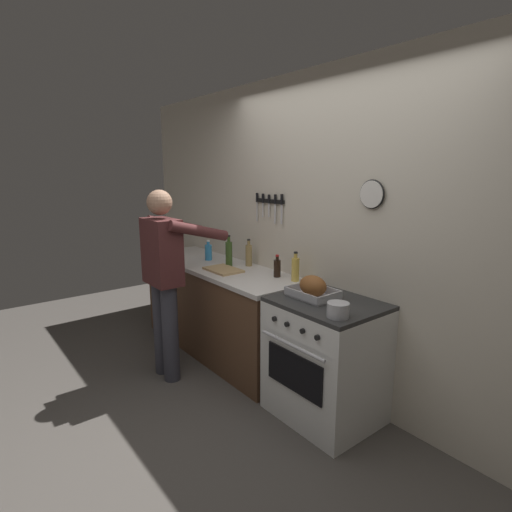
% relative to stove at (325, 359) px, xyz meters
% --- Properties ---
extents(ground_plane, '(8.00, 8.00, 0.00)m').
position_rel_stove_xyz_m(ground_plane, '(-0.22, -0.99, -0.45)').
color(ground_plane, '#4C4742').
extents(wall_back, '(6.00, 0.13, 2.60)m').
position_rel_stove_xyz_m(wall_back, '(-0.22, 0.36, 0.85)').
color(wall_back, beige).
rests_on(wall_back, ground).
extents(counter_block, '(2.03, 0.65, 0.90)m').
position_rel_stove_xyz_m(counter_block, '(-1.42, 0.00, 0.00)').
color(counter_block, brown).
rests_on(counter_block, ground).
extents(stove, '(0.76, 0.67, 0.90)m').
position_rel_stove_xyz_m(stove, '(0.00, 0.00, 0.00)').
color(stove, white).
rests_on(stove, ground).
extents(person_cook, '(0.51, 0.63, 1.66)m').
position_rel_stove_xyz_m(person_cook, '(-1.28, -0.64, 0.50)').
color(person_cook, '#383842').
rests_on(person_cook, ground).
extents(roasting_pan, '(0.35, 0.26, 0.17)m').
position_rel_stove_xyz_m(roasting_pan, '(-0.13, -0.02, 0.52)').
color(roasting_pan, '#B7B7BC').
rests_on(roasting_pan, stove).
extents(saucepan, '(0.14, 0.14, 0.10)m').
position_rel_stove_xyz_m(saucepan, '(0.25, -0.18, 0.50)').
color(saucepan, '#B7B7BC').
rests_on(saucepan, stove).
extents(cutting_board, '(0.36, 0.24, 0.02)m').
position_rel_stove_xyz_m(cutting_board, '(-1.20, -0.09, 0.46)').
color(cutting_board, tan).
rests_on(cutting_board, counter_block).
extents(bottle_olive_oil, '(0.07, 0.07, 0.31)m').
position_rel_stove_xyz_m(bottle_olive_oil, '(-1.32, 0.05, 0.58)').
color(bottle_olive_oil, '#385623').
rests_on(bottle_olive_oil, counter_block).
extents(bottle_cooking_oil, '(0.07, 0.07, 0.25)m').
position_rel_stove_xyz_m(bottle_cooking_oil, '(-0.53, 0.19, 0.56)').
color(bottle_cooking_oil, gold).
rests_on(bottle_cooking_oil, counter_block).
extents(bottle_soy_sauce, '(0.06, 0.06, 0.20)m').
position_rel_stove_xyz_m(bottle_soy_sauce, '(-0.73, 0.16, 0.53)').
color(bottle_soy_sauce, black).
rests_on(bottle_soy_sauce, counter_block).
extents(bottle_dish_soap, '(0.07, 0.07, 0.21)m').
position_rel_stove_xyz_m(bottle_dish_soap, '(-1.68, 0.04, 0.54)').
color(bottle_dish_soap, '#338CCC').
rests_on(bottle_dish_soap, counter_block).
extents(bottle_vinegar, '(0.06, 0.06, 0.26)m').
position_rel_stove_xyz_m(bottle_vinegar, '(-1.21, 0.21, 0.56)').
color(bottle_vinegar, '#997F4C').
rests_on(bottle_vinegar, counter_block).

